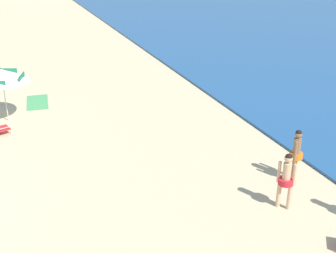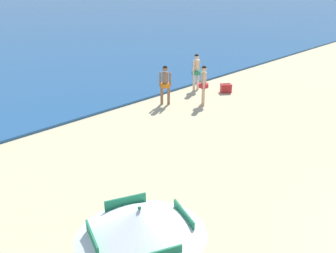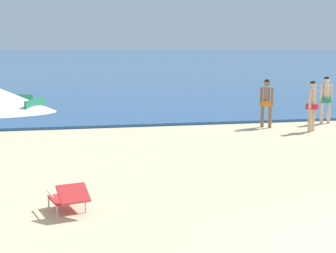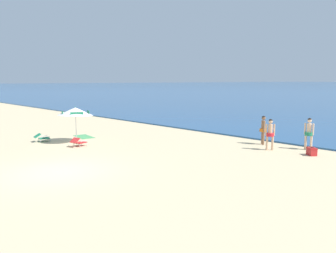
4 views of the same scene
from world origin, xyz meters
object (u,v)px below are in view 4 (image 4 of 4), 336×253
beach_umbrella_striped_main (75,111)px  beach_towel (84,137)px  person_standing_beside (270,132)px  lounge_chair_beside_umbrella (42,137)px  person_standing_near_shore (309,131)px  person_wading_in (263,128)px  cooler_box (312,151)px  lounge_chair_under_umbrella (79,142)px

beach_umbrella_striped_main → beach_towel: size_ratio=1.39×
person_standing_beside → lounge_chair_beside_umbrella: bearing=-144.6°
beach_umbrella_striped_main → person_standing_near_shore: (10.72, 8.05, -0.89)m
lounge_chair_beside_umbrella → person_wading_in: 13.44m
beach_umbrella_striped_main → person_wading_in: 11.24m
cooler_box → person_wading_in: bearing=165.8°
lounge_chair_under_umbrella → person_standing_beside: 10.71m
person_standing_beside → beach_towel: bearing=-154.9°
person_standing_near_shore → beach_umbrella_striped_main: bearing=-143.1°
lounge_chair_under_umbrella → cooler_box: size_ratio=1.65×
lounge_chair_under_umbrella → beach_towel: 3.32m
beach_towel → person_standing_beside: bearing=25.1°
beach_towel → beach_umbrella_striped_main: bearing=-42.2°
beach_umbrella_striped_main → lounge_chair_under_umbrella: beach_umbrella_striped_main is taller
beach_umbrella_striped_main → lounge_chair_beside_umbrella: 2.75m
beach_umbrella_striped_main → person_standing_beside: bearing=34.6°
person_standing_near_shore → lounge_chair_beside_umbrella: bearing=-142.7°
person_standing_near_shore → person_standing_beside: person_standing_near_shore is taller
beach_towel → lounge_chair_beside_umbrella: bearing=-94.1°
person_standing_beside → cooler_box: person_standing_beside is taller
lounge_chair_beside_umbrella → person_standing_near_shore: (12.43, 9.46, 0.74)m
person_wading_in → cooler_box: person_wading_in is taller
lounge_chair_under_umbrella → person_wading_in: size_ratio=0.59×
beach_umbrella_striped_main → cooler_box: 13.42m
person_standing_near_shore → person_wading_in: person_standing_near_shore is taller
person_wading_in → person_standing_near_shore: bearing=9.7°
person_standing_near_shore → person_wading_in: size_ratio=1.03×
lounge_chair_under_umbrella → person_wading_in: person_wading_in is taller
lounge_chair_under_umbrella → beach_towel: size_ratio=0.55×
person_standing_beside → person_wading_in: person_standing_beside is taller
person_standing_near_shore → cooler_box: (0.72, -1.25, -0.81)m
lounge_chair_under_umbrella → cooler_box: bearing=35.6°
person_wading_in → beach_towel: bearing=-147.2°
person_wading_in → beach_towel: size_ratio=0.94×
person_standing_beside → person_wading_in: size_ratio=1.00×
lounge_chair_under_umbrella → person_standing_near_shore: size_ratio=0.57×
lounge_chair_under_umbrella → beach_umbrella_striped_main: bearing=156.5°
lounge_chair_under_umbrella → person_wading_in: bearing=49.3°
beach_umbrella_striped_main → cooler_box: size_ratio=4.15×
beach_umbrella_striped_main → cooler_box: (11.44, 6.80, -1.70)m
lounge_chair_under_umbrella → person_wading_in: (7.01, 8.14, 0.71)m
beach_umbrella_striped_main → person_standing_beside: size_ratio=1.47×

